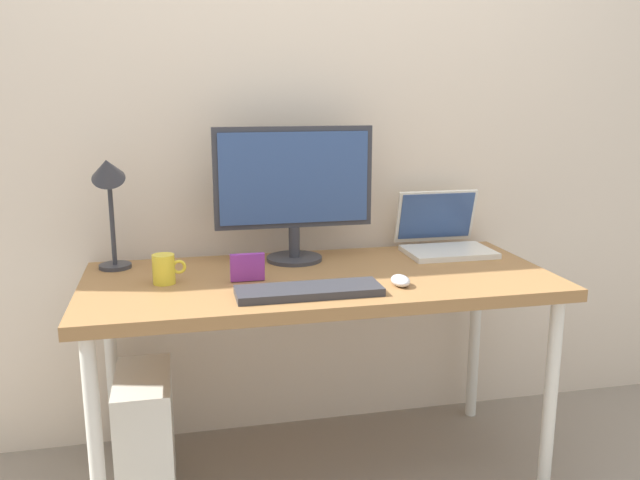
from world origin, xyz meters
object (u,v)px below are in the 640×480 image
Objects in this scene: keyboard at (309,291)px; mouse at (400,281)px; monitor at (294,185)px; laptop at (443,236)px; desk at (320,293)px; computer_tower at (146,434)px; photo_frame at (247,267)px; desk_lamp at (109,187)px; coffee_mug at (164,269)px.

mouse reaches higher than keyboard.
mouse is (0.27, -0.38, -0.26)m from monitor.
desk is at bearing -156.78° from laptop.
computer_tower is at bearing 178.21° from desk.
monitor is at bearing -178.13° from laptop.
desk is 3.68× the size of computer_tower.
laptop is 0.82m from photo_frame.
desk_lamp reaches higher than keyboard.
mouse is 0.49m from photo_frame.
computer_tower is (-1.13, -0.21, -0.58)m from laptop.
monitor is 1.34× the size of computer_tower.
keyboard is (-0.08, -0.20, 0.07)m from desk.
keyboard reaches higher than computer_tower.
desk is at bearing -1.53° from coffee_mug.
desk_lamp is at bearing 156.67° from mouse.
monitor is 6.27× the size of mouse.
coffee_mug is 0.58m from computer_tower.
mouse is 0.75m from coffee_mug.
laptop is 3.56× the size of mouse.
desk is 0.79m from desk_lamp.
laptop is at bearing 52.25° from mouse.
desk is 17.18× the size of mouse.
desk_lamp is (-0.63, 0.00, 0.01)m from monitor.
monitor reaches higher than desk_lamp.
desk is at bearing -1.79° from computer_tower.
photo_frame is 0.26× the size of computer_tower.
laptop reaches higher than computer_tower.
coffee_mug is 0.25× the size of computer_tower.
desk is 2.74× the size of monitor.
photo_frame is (-0.46, 0.15, 0.03)m from mouse.
monitor is at bearing 23.30° from coffee_mug.
desk is 14.56× the size of coffee_mug.
monitor is 0.62m from laptop.
keyboard is at bearing -23.24° from computer_tower.
coffee_mug is at bearing 165.40° from mouse.
desk_lamp reaches higher than mouse.
desk is 0.52m from coffee_mug.
desk is 0.59m from laptop.
laptop is 0.76× the size of computer_tower.
desk is at bearing 5.60° from photo_frame.
mouse is (0.30, 0.03, 0.01)m from keyboard.
desk_lamp is 0.77m from keyboard.
keyboard is 4.00× the size of photo_frame.
keyboard is 1.05× the size of computer_tower.
photo_frame is at bearing -6.94° from computer_tower.
photo_frame is (-0.24, -0.02, 0.11)m from desk.
monitor is (-0.05, 0.21, 0.34)m from desk.
coffee_mug is at bearing -49.25° from desk_lamp.
photo_frame is at bearing -174.40° from desk.
monitor reaches higher than photo_frame.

